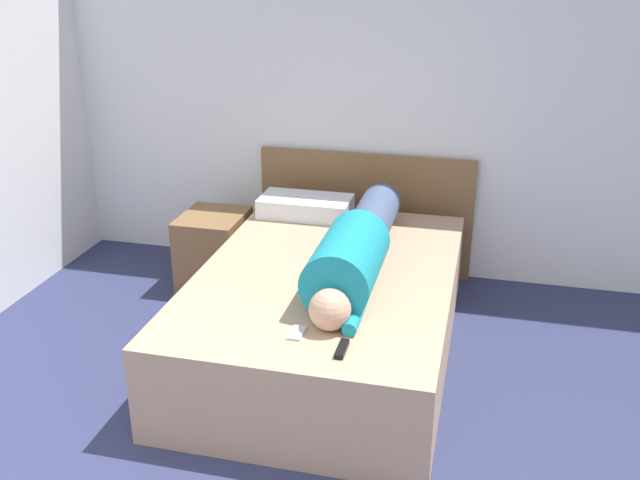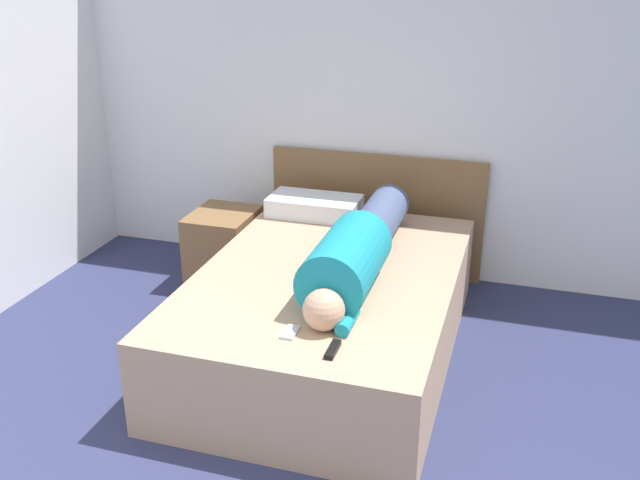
% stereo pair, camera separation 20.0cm
% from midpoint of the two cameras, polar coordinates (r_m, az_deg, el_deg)
% --- Properties ---
extents(wall_back, '(5.83, 0.06, 2.60)m').
position_cam_midpoint_polar(wall_back, '(4.92, 4.58, 11.77)').
color(wall_back, white).
rests_on(wall_back, ground_plane).
extents(bed, '(1.41, 2.09, 0.52)m').
position_cam_midpoint_polar(bed, '(4.11, -0.87, -5.79)').
color(bed, tan).
rests_on(bed, ground_plane).
extents(headboard, '(1.53, 0.04, 0.87)m').
position_cam_midpoint_polar(headboard, '(5.11, 2.50, 2.16)').
color(headboard, brown).
rests_on(headboard, ground_plane).
extents(nightstand, '(0.42, 0.49, 0.51)m').
position_cam_midpoint_polar(nightstand, '(5.02, -9.60, -0.77)').
color(nightstand, brown).
rests_on(nightstand, ground_plane).
extents(person_lying, '(0.35, 1.62, 0.35)m').
position_cam_midpoint_polar(person_lying, '(3.89, 1.43, -0.75)').
color(person_lying, tan).
rests_on(person_lying, bed).
extents(pillow_near_headboard, '(0.61, 0.32, 0.13)m').
position_cam_midpoint_polar(pillow_near_headboard, '(4.81, -2.35, 2.70)').
color(pillow_near_headboard, white).
rests_on(pillow_near_headboard, bed).
extents(tv_remote, '(0.04, 0.15, 0.02)m').
position_cam_midpoint_polar(tv_remote, '(3.23, -0.03, -8.74)').
color(tv_remote, black).
rests_on(tv_remote, bed).
extents(cell_phone, '(0.06, 0.13, 0.01)m').
position_cam_midpoint_polar(cell_phone, '(3.37, -3.57, -7.46)').
color(cell_phone, '#B2B7BC').
rests_on(cell_phone, bed).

